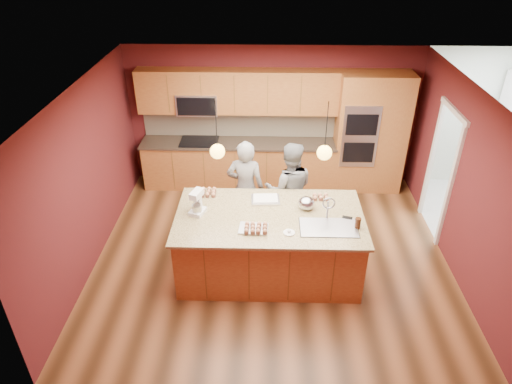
{
  "coord_description": "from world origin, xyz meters",
  "views": [
    {
      "loc": [
        -0.09,
        -5.78,
        4.64
      ],
      "look_at": [
        -0.25,
        -0.1,
        1.21
      ],
      "focal_mm": 32.0,
      "sensor_mm": 36.0,
      "label": 1
    }
  ],
  "objects_px": {
    "person_right": "(289,190)",
    "stand_mixer": "(197,204)",
    "island": "(270,243)",
    "mixing_bowl": "(306,203)",
    "person_left": "(246,188)"
  },
  "relations": [
    {
      "from": "stand_mixer",
      "to": "mixing_bowl",
      "type": "relative_size",
      "value": 1.49
    },
    {
      "from": "person_right",
      "to": "stand_mixer",
      "type": "relative_size",
      "value": 4.67
    },
    {
      "from": "stand_mixer",
      "to": "person_right",
      "type": "bearing_deg",
      "value": 54.41
    },
    {
      "from": "island",
      "to": "mixing_bowl",
      "type": "height_order",
      "value": "island"
    },
    {
      "from": "stand_mixer",
      "to": "mixing_bowl",
      "type": "distance_m",
      "value": 1.58
    },
    {
      "from": "person_right",
      "to": "person_left",
      "type": "bearing_deg",
      "value": -1.08
    },
    {
      "from": "island",
      "to": "mixing_bowl",
      "type": "relative_size",
      "value": 11.29
    },
    {
      "from": "person_left",
      "to": "person_right",
      "type": "height_order",
      "value": "person_left"
    },
    {
      "from": "mixing_bowl",
      "to": "island",
      "type": "bearing_deg",
      "value": -158.59
    },
    {
      "from": "person_right",
      "to": "mixing_bowl",
      "type": "bearing_deg",
      "value": 103.71
    },
    {
      "from": "person_left",
      "to": "stand_mixer",
      "type": "relative_size",
      "value": 4.75
    },
    {
      "from": "island",
      "to": "stand_mixer",
      "type": "relative_size",
      "value": 7.58
    },
    {
      "from": "island",
      "to": "person_right",
      "type": "relative_size",
      "value": 1.62
    },
    {
      "from": "person_right",
      "to": "stand_mixer",
      "type": "bearing_deg",
      "value": 33.79
    },
    {
      "from": "island",
      "to": "person_right",
      "type": "bearing_deg",
      "value": 73.13
    }
  ]
}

